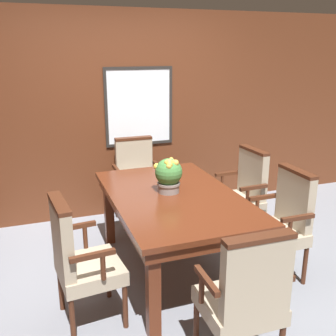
{
  "coord_description": "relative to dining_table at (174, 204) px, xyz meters",
  "views": [
    {
      "loc": [
        -1.09,
        -2.81,
        2.0
      ],
      "look_at": [
        0.05,
        0.39,
        0.97
      ],
      "focal_mm": 42.0,
      "sensor_mm": 36.0,
      "label": 1
    }
  ],
  "objects": [
    {
      "name": "chair_right_far",
      "position": [
        0.94,
        0.39,
        -0.13
      ],
      "size": [
        0.47,
        0.55,
        1.0
      ],
      "rotation": [
        0.0,
        0.0,
        -1.52
      ],
      "color": "#472314",
      "rests_on": "ground_plane"
    },
    {
      "name": "potted_plant",
      "position": [
        -0.02,
        0.07,
        0.26
      ],
      "size": [
        0.25,
        0.24,
        0.32
      ],
      "color": "gray",
      "rests_on": "dining_table"
    },
    {
      "name": "chair_left_near",
      "position": [
        -0.9,
        -0.43,
        -0.13
      ],
      "size": [
        0.5,
        0.56,
        1.0
      ],
      "rotation": [
        0.0,
        0.0,
        1.67
      ],
      "color": "#472314",
      "rests_on": "ground_plane"
    },
    {
      "name": "dining_table",
      "position": [
        0.0,
        0.0,
        0.0
      ],
      "size": [
        1.09,
        1.75,
        0.77
      ],
      "color": "#562614",
      "rests_on": "ground_plane"
    },
    {
      "name": "chair_right_near",
      "position": [
        0.9,
        -0.37,
        -0.13
      ],
      "size": [
        0.45,
        0.53,
        1.0
      ],
      "rotation": [
        0.0,
        0.0,
        -1.57
      ],
      "color": "#472314",
      "rests_on": "ground_plane"
    },
    {
      "name": "chair_head_near",
      "position": [
        0.01,
        -1.24,
        -0.13
      ],
      "size": [
        0.54,
        0.46,
        1.0
      ],
      "rotation": [
        0.0,
        0.0,
        3.12
      ],
      "color": "#472314",
      "rests_on": "ground_plane"
    },
    {
      "name": "chair_head_far",
      "position": [
        -0.0,
        1.25,
        -0.13
      ],
      "size": [
        0.54,
        0.46,
        1.0
      ],
      "rotation": [
        0.0,
        0.0,
        -0.01
      ],
      "color": "#472314",
      "rests_on": "ground_plane"
    },
    {
      "name": "ground_plane",
      "position": [
        -0.05,
        -0.24,
        -0.67
      ],
      "size": [
        14.0,
        14.0,
        0.0
      ],
      "primitive_type": "plane",
      "color": "gray"
    },
    {
      "name": "wall_back",
      "position": [
        -0.05,
        1.57,
        0.55
      ],
      "size": [
        7.2,
        0.08,
        2.45
      ],
      "color": "#5B2D19",
      "rests_on": "ground_plane"
    }
  ]
}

